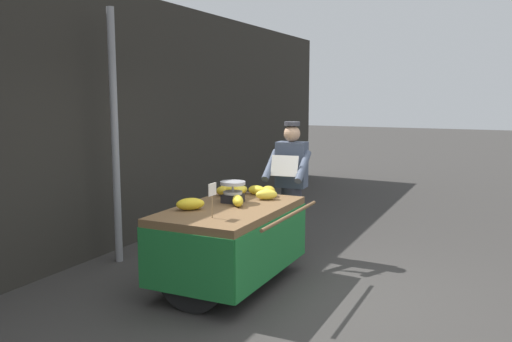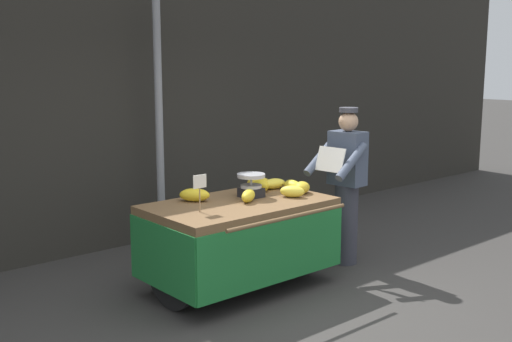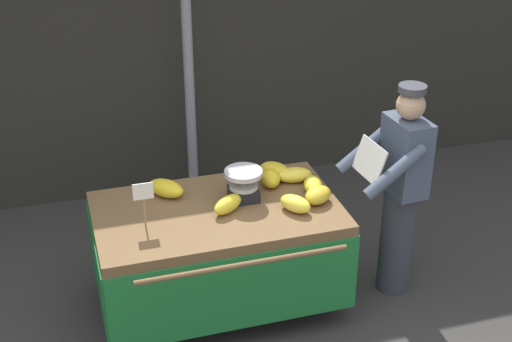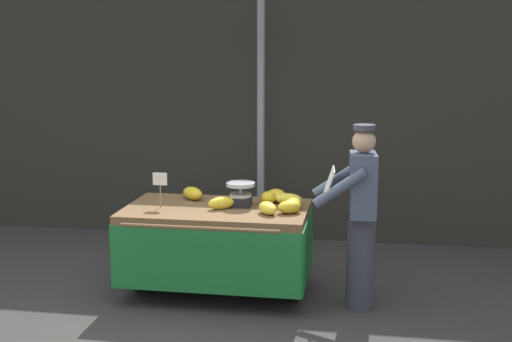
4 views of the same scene
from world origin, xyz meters
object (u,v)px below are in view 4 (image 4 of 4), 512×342
banana_bunch_0 (294,204)px  banana_bunch_2 (268,198)px  banana_bunch_6 (221,203)px  vendor_person (360,217)px  banana_bunch_1 (290,207)px  banana_bunch_7 (288,199)px  weighing_scale (241,194)px  banana_bunch_5 (193,193)px  banana_bunch_3 (277,195)px  street_pole (261,121)px  price_sign (160,182)px  banana_cart (217,230)px  banana_bunch_4 (268,208)px

banana_bunch_0 → banana_bunch_2: (-0.27, 0.18, 0.01)m
banana_bunch_6 → vendor_person: size_ratio=0.16×
banana_bunch_1 → banana_bunch_7: banana_bunch_1 is taller
weighing_scale → banana_bunch_2: weighing_scale is taller
banana_bunch_0 → vendor_person: 0.66m
banana_bunch_7 → vendor_person: bearing=-28.8°
weighing_scale → banana_bunch_5: bearing=158.5°
weighing_scale → banana_bunch_1: size_ratio=1.23×
weighing_scale → vendor_person: bearing=-11.4°
weighing_scale → banana_bunch_3: (0.32, 0.25, -0.05)m
street_pole → banana_bunch_7: bearing=-70.7°
weighing_scale → vendor_person: (1.15, -0.23, -0.11)m
banana_bunch_6 → price_sign: bearing=-176.7°
price_sign → banana_bunch_0: price_sign is taller
price_sign → banana_bunch_6: 0.62m
weighing_scale → banana_bunch_6: (-0.16, -0.14, -0.06)m
vendor_person → weighing_scale: bearing=168.6°
banana_bunch_5 → weighing_scale: bearing=-21.5°
banana_cart → banana_bunch_6: size_ratio=6.70×
weighing_scale → price_sign: bearing=-166.6°
price_sign → banana_bunch_4: 1.08m
weighing_scale → price_sign: price_sign is taller
banana_bunch_6 → vendor_person: vendor_person is taller
banana_cart → banana_bunch_5: size_ratio=6.06×
banana_cart → banana_bunch_2: banana_bunch_2 is taller
banana_bunch_4 → vendor_person: bearing=2.6°
weighing_scale → banana_bunch_5: 0.58m
banana_bunch_1 → banana_bunch_6: bearing=174.7°
banana_bunch_4 → banana_bunch_0: bearing=45.6°
banana_bunch_2 → banana_bunch_6: (-0.41, -0.28, -0.00)m
banana_bunch_7 → banana_bunch_5: bearing=176.7°
banana_bunch_5 → banana_bunch_7: bearing=-3.3°
street_pole → vendor_person: size_ratio=1.79×
street_pole → weighing_scale: size_ratio=10.96×
banana_bunch_5 → banana_bunch_6: size_ratio=1.10×
weighing_scale → banana_bunch_3: 0.41m
street_pole → banana_bunch_5: street_pole is taller
price_sign → banana_cart: bearing=10.6°
price_sign → banana_bunch_3: 1.17m
banana_bunch_5 → banana_cart: bearing=-42.8°
banana_bunch_1 → banana_bunch_2: bearing=126.3°
weighing_scale → banana_bunch_0: (0.52, -0.05, -0.06)m
price_sign → banana_bunch_1: price_sign is taller
vendor_person → banana_bunch_4: bearing=-177.4°
street_pole → banana_bunch_2: street_pole is taller
banana_cart → banana_bunch_6: (0.06, -0.06, 0.29)m
banana_bunch_3 → banana_bunch_4: banana_bunch_3 is taller
vendor_person → banana_bunch_5: bearing=165.2°
weighing_scale → banana_bunch_6: 0.22m
price_sign → banana_bunch_2: price_sign is taller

